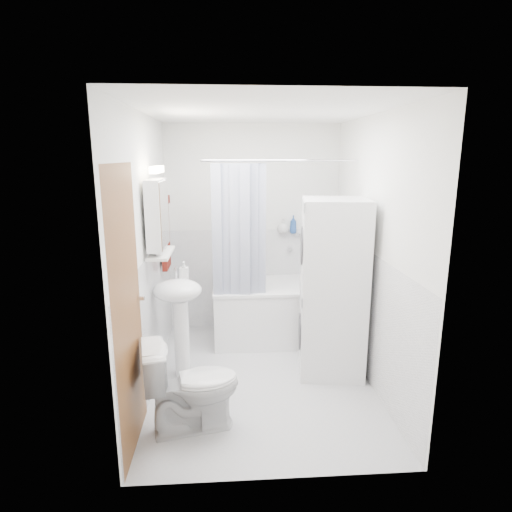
{
  "coord_description": "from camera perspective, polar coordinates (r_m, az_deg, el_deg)",
  "views": [
    {
      "loc": [
        -0.3,
        -3.65,
        2.04
      ],
      "look_at": [
        -0.04,
        0.15,
        1.15
      ],
      "focal_mm": 30.0,
      "sensor_mm": 36.0,
      "label": 1
    }
  ],
  "objects": [
    {
      "name": "floor",
      "position": [
        4.2,
        0.72,
        -15.93
      ],
      "size": [
        2.6,
        2.6,
        0.0
      ],
      "primitive_type": "plane",
      "color": "silver",
      "rests_on": "ground"
    },
    {
      "name": "room_walls",
      "position": [
        3.71,
        0.78,
        4.58
      ],
      "size": [
        2.6,
        2.6,
        2.6
      ],
      "color": "white",
      "rests_on": "ground"
    },
    {
      "name": "wainscot",
      "position": [
        4.21,
        0.42,
        -6.82
      ],
      "size": [
        1.98,
        2.58,
        2.58
      ],
      "color": "white",
      "rests_on": "ground"
    },
    {
      "name": "door",
      "position": [
        3.34,
        -14.99,
        -5.46
      ],
      "size": [
        0.05,
        2.0,
        2.0
      ],
      "color": "brown",
      "rests_on": "ground"
    },
    {
      "name": "bathtub",
      "position": [
        4.92,
        4.39,
        -6.87
      ],
      "size": [
        1.7,
        0.8,
        0.65
      ],
      "color": "white",
      "rests_on": "ground"
    },
    {
      "name": "tub_spout",
      "position": [
        5.1,
        6.21,
        0.92
      ],
      "size": [
        0.04,
        0.12,
        0.04
      ],
      "primitive_type": "cylinder",
      "rotation": [
        1.57,
        0.0,
        0.0
      ],
      "color": "silver",
      "rests_on": "room_walls"
    },
    {
      "name": "curtain_rod",
      "position": [
        4.29,
        5.45,
        12.57
      ],
      "size": [
        1.88,
        0.02,
        0.02
      ],
      "primitive_type": "cylinder",
      "rotation": [
        0.0,
        1.57,
        0.0
      ],
      "color": "silver",
      "rests_on": "room_walls"
    },
    {
      "name": "shower_curtain",
      "position": [
        4.31,
        -2.2,
        2.59
      ],
      "size": [
        0.55,
        0.02,
        1.45
      ],
      "color": "#151F4A",
      "rests_on": "curtain_rod"
    },
    {
      "name": "sink",
      "position": [
        4.01,
        -10.24,
        -6.53
      ],
      "size": [
        0.44,
        0.37,
        1.04
      ],
      "color": "white",
      "rests_on": "ground"
    },
    {
      "name": "medicine_cabinet",
      "position": [
        3.83,
        -13.02,
        5.71
      ],
      "size": [
        0.13,
        0.5,
        0.71
      ],
      "color": "white",
      "rests_on": "room_walls"
    },
    {
      "name": "shelf",
      "position": [
        3.89,
        -12.53,
        0.38
      ],
      "size": [
        0.18,
        0.54,
        0.02
      ],
      "primitive_type": "cube",
      "color": "silver",
      "rests_on": "room_walls"
    },
    {
      "name": "shower_caddy",
      "position": [
        5.06,
        6.84,
        2.94
      ],
      "size": [
        0.22,
        0.06,
        0.02
      ],
      "primitive_type": "cube",
      "color": "silver",
      "rests_on": "room_walls"
    },
    {
      "name": "towel",
      "position": [
        4.51,
        -12.0,
        3.23
      ],
      "size": [
        0.07,
        0.32,
        0.76
      ],
      "color": "maroon",
      "rests_on": "room_walls"
    },
    {
      "name": "washer_dryer",
      "position": [
        4.08,
        10.16,
        -4.22
      ],
      "size": [
        0.67,
        0.66,
        1.67
      ],
      "rotation": [
        0.0,
        0.0,
        -0.14
      ],
      "color": "white",
      "rests_on": "ground"
    },
    {
      "name": "toilet",
      "position": [
        3.4,
        -8.52,
        -16.73
      ],
      "size": [
        0.78,
        0.54,
        0.7
      ],
      "primitive_type": "imported",
      "rotation": [
        0.0,
        0.0,
        1.77
      ],
      "color": "white",
      "rests_on": "ground"
    },
    {
      "name": "soap_pump",
      "position": [
        4.07,
        -9.54,
        -2.55
      ],
      "size": [
        0.08,
        0.17,
        0.08
      ],
      "primitive_type": "imported",
      "color": "gray",
      "rests_on": "sink"
    },
    {
      "name": "shelf_bottle",
      "position": [
        3.74,
        -12.89,
        0.59
      ],
      "size": [
        0.07,
        0.18,
        0.07
      ],
      "primitive_type": "imported",
      "color": "gray",
      "rests_on": "shelf"
    },
    {
      "name": "shelf_cup",
      "position": [
        4.0,
        -12.32,
        1.64
      ],
      "size": [
        0.1,
        0.09,
        0.1
      ],
      "primitive_type": "imported",
      "color": "gray",
      "rests_on": "shelf"
    },
    {
      "name": "shampoo_a",
      "position": [
        5.0,
        3.62,
        3.78
      ],
      "size": [
        0.13,
        0.17,
        0.13
      ],
      "primitive_type": "imported",
      "color": "gray",
      "rests_on": "shower_caddy"
    },
    {
      "name": "shampoo_b",
      "position": [
        5.03,
        4.97,
        3.5
      ],
      "size": [
        0.08,
        0.21,
        0.08
      ],
      "primitive_type": "imported",
      "color": "navy",
      "rests_on": "shower_caddy"
    }
  ]
}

